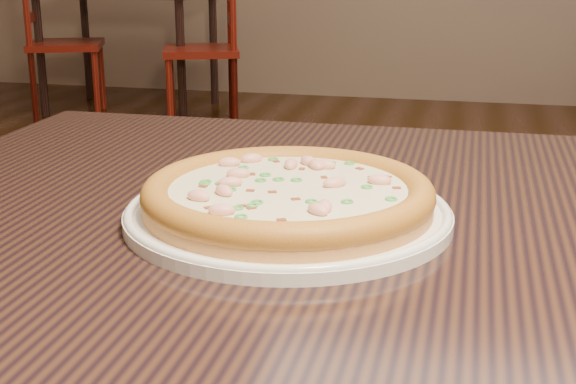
% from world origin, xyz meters
% --- Properties ---
extents(hero_table, '(1.20, 0.80, 0.75)m').
position_xyz_m(hero_table, '(0.05, -0.18, 0.65)').
color(hero_table, black).
rests_on(hero_table, ground).
extents(plate, '(0.32, 0.32, 0.02)m').
position_xyz_m(plate, '(-0.07, -0.23, 0.76)').
color(plate, white).
rests_on(plate, hero_table).
extents(pizza, '(0.29, 0.29, 0.03)m').
position_xyz_m(pizza, '(-0.07, -0.23, 0.78)').
color(pizza, '#CB824A').
rests_on(pizza, plate).
extents(bg_table_left, '(1.00, 0.70, 0.75)m').
position_xyz_m(bg_table_left, '(-2.02, 3.74, 0.65)').
color(bg_table_left, black).
rests_on(bg_table_left, ground).
extents(chair_a, '(0.54, 0.54, 0.95)m').
position_xyz_m(chair_a, '(-2.37, 3.47, 0.44)').
color(chair_a, '#571009').
rests_on(chair_a, ground).
extents(chair_b, '(0.54, 0.54, 0.95)m').
position_xyz_m(chair_b, '(-1.38, 3.43, 0.44)').
color(chair_b, '#571009').
rests_on(chair_b, ground).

